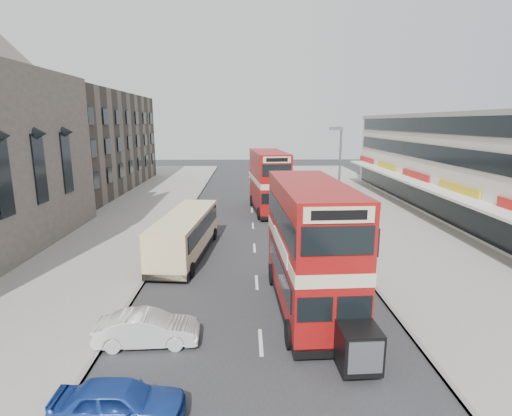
% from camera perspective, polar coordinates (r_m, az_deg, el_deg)
% --- Properties ---
extents(ground, '(160.00, 160.00, 0.00)m').
position_cam_1_polar(ground, '(14.88, 0.97, -22.57)').
color(ground, '#28282B').
rests_on(ground, ground).
extents(road_surface, '(12.00, 90.00, 0.01)m').
position_cam_1_polar(road_surface, '(33.31, -0.44, -2.55)').
color(road_surface, '#28282B').
rests_on(road_surface, ground).
extents(pavement_right, '(12.00, 90.00, 0.15)m').
position_cam_1_polar(pavement_right, '(35.57, 19.28, -2.18)').
color(pavement_right, gray).
rests_on(pavement_right, ground).
extents(pavement_left, '(12.00, 90.00, 0.15)m').
position_cam_1_polar(pavement_left, '(35.21, -20.39, -2.41)').
color(pavement_left, gray).
rests_on(pavement_left, ground).
extents(kerb_left, '(0.20, 90.00, 0.16)m').
position_cam_1_polar(kerb_left, '(33.75, -10.86, -2.46)').
color(kerb_left, gray).
rests_on(kerb_left, ground).
extents(kerb_right, '(0.20, 90.00, 0.16)m').
position_cam_1_polar(kerb_right, '(33.94, 9.92, -2.34)').
color(kerb_right, gray).
rests_on(kerb_right, ground).
extents(brick_terrace, '(14.00, 28.00, 12.00)m').
position_cam_1_polar(brick_terrace, '(54.66, -24.82, 8.48)').
color(brick_terrace, '#66594C').
rests_on(brick_terrace, ground).
extents(commercial_row, '(9.90, 46.20, 9.30)m').
position_cam_1_polar(commercial_row, '(40.05, 29.49, 5.19)').
color(commercial_row, beige).
rests_on(commercial_row, ground).
extents(street_lamp, '(1.00, 0.20, 8.12)m').
position_cam_1_polar(street_lamp, '(31.24, 11.70, 5.14)').
color(street_lamp, slate).
rests_on(street_lamp, ground).
extents(bus_main, '(3.25, 10.36, 5.68)m').
position_cam_1_polar(bus_main, '(18.23, 7.74, -5.46)').
color(bus_main, black).
rests_on(bus_main, ground).
extents(bus_second, '(3.69, 10.21, 5.58)m').
position_cam_1_polar(bus_second, '(38.12, 1.87, 3.82)').
color(bus_second, black).
rests_on(bus_second, ground).
extents(coach, '(3.35, 9.83, 2.55)m').
position_cam_1_polar(coach, '(26.03, -10.00, -3.54)').
color(coach, black).
rests_on(coach, ground).
extents(car_left_near, '(3.78, 1.54, 1.29)m').
position_cam_1_polar(car_left_near, '(13.27, -18.96, -24.75)').
color(car_left_near, '#1B3C96').
rests_on(car_left_near, ground).
extents(car_left_front, '(3.99, 1.56, 1.29)m').
position_cam_1_polar(car_left_front, '(16.68, -15.21, -16.29)').
color(car_left_front, white).
rests_on(car_left_front, ground).
extents(car_right_a, '(4.21, 2.00, 1.18)m').
position_cam_1_polar(car_right_a, '(31.12, 9.50, -2.67)').
color(car_right_a, '#9D100F').
rests_on(car_right_a, ground).
extents(car_right_b, '(4.29, 2.19, 1.16)m').
position_cam_1_polar(car_right_b, '(32.75, 9.24, -1.93)').
color(car_right_b, orange).
rests_on(car_right_b, ground).
extents(pedestrian_near, '(0.85, 0.85, 1.95)m').
position_cam_1_polar(pedestrian_near, '(27.72, 15.88, -3.68)').
color(pedestrian_near, gray).
rests_on(pedestrian_near, pavement_right).
extents(cyclist, '(0.78, 1.75, 1.92)m').
position_cam_1_polar(cyclist, '(30.86, 8.07, -2.67)').
color(cyclist, gray).
rests_on(cyclist, ground).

